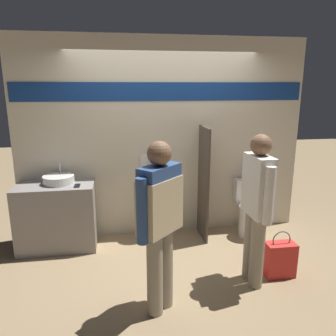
{
  "coord_description": "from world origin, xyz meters",
  "views": [
    {
      "loc": [
        -0.62,
        -3.81,
        2.06
      ],
      "look_at": [
        0.0,
        0.17,
        1.05
      ],
      "focal_mm": 35.0,
      "sensor_mm": 36.0,
      "label": 1
    }
  ],
  "objects": [
    {
      "name": "toilet",
      "position": [
        1.19,
        0.28,
        0.32
      ],
      "size": [
        0.36,
        0.52,
        0.91
      ],
      "color": "white",
      "rests_on": "ground_plane"
    },
    {
      "name": "person_with_lanyard",
      "position": [
        0.76,
        -0.84,
        0.89
      ],
      "size": [
        0.21,
        0.56,
        1.61
      ],
      "rotation": [
        0.0,
        0.0,
        1.6
      ],
      "color": "gray",
      "rests_on": "ground_plane"
    },
    {
      "name": "sink_counter",
      "position": [
        -1.43,
        0.3,
        0.43
      ],
      "size": [
        0.97,
        0.53,
        0.86
      ],
      "color": "gray",
      "rests_on": "ground_plane"
    },
    {
      "name": "cell_phone",
      "position": [
        -1.14,
        0.2,
        0.86
      ],
      "size": [
        0.07,
        0.14,
        0.01
      ],
      "color": "black",
      "rests_on": "sink_counter"
    },
    {
      "name": "person_in_vest",
      "position": [
        -0.28,
        -1.12,
        0.94
      ],
      "size": [
        0.45,
        0.45,
        1.62
      ],
      "rotation": [
        0.0,
        0.0,
        0.77
      ],
      "color": "gray",
      "rests_on": "ground_plane"
    },
    {
      "name": "sink_basin",
      "position": [
        -1.38,
        0.36,
        0.91
      ],
      "size": [
        0.39,
        0.39,
        0.24
      ],
      "color": "white",
      "rests_on": "sink_counter"
    },
    {
      "name": "urinal_near_counter",
      "position": [
        -0.17,
        0.43,
        0.8
      ],
      "size": [
        0.33,
        0.3,
        1.2
      ],
      "color": "silver",
      "rests_on": "ground_plane"
    },
    {
      "name": "shopping_bag",
      "position": [
        1.11,
        -0.77,
        0.2
      ],
      "size": [
        0.33,
        0.18,
        0.53
      ],
      "color": "red",
      "rests_on": "ground_plane"
    },
    {
      "name": "ground_plane",
      "position": [
        0.0,
        0.0,
        0.0
      ],
      "size": [
        16.0,
        16.0,
        0.0
      ],
      "primitive_type": "plane",
      "color": "#997F5B"
    },
    {
      "name": "display_wall",
      "position": [
        0.0,
        0.6,
        1.36
      ],
      "size": [
        3.93,
        0.07,
        2.7
      ],
      "color": "beige",
      "rests_on": "ground_plane"
    },
    {
      "name": "divider_near_counter",
      "position": [
        0.51,
        0.33,
        0.77
      ],
      "size": [
        0.03,
        0.49,
        1.55
      ],
      "color": "#4C4238",
      "rests_on": "ground_plane"
    }
  ]
}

